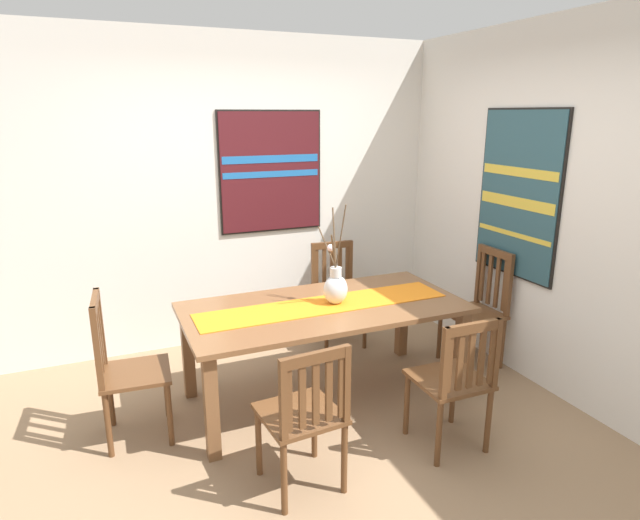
# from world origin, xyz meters

# --- Properties ---
(ground_plane) EXTENTS (6.40, 6.40, 0.03)m
(ground_plane) POSITION_xyz_m (0.00, 0.00, -0.01)
(ground_plane) COLOR #8E7051
(wall_back) EXTENTS (6.40, 0.12, 2.70)m
(wall_back) POSITION_xyz_m (0.00, 1.86, 1.35)
(wall_back) COLOR silver
(wall_back) RESTS_ON ground_plane
(wall_side) EXTENTS (0.12, 6.40, 2.70)m
(wall_side) POSITION_xyz_m (1.86, 0.00, 1.35)
(wall_side) COLOR silver
(wall_side) RESTS_ON ground_plane
(dining_table) EXTENTS (1.98, 0.97, 0.72)m
(dining_table) POSITION_xyz_m (0.20, 0.47, 0.63)
(dining_table) COLOR brown
(dining_table) RESTS_ON ground_plane
(table_runner) EXTENTS (1.82, 0.36, 0.01)m
(table_runner) POSITION_xyz_m (0.20, 0.47, 0.73)
(table_runner) COLOR orange
(table_runner) RESTS_ON dining_table
(centerpiece_vase) EXTENTS (0.18, 0.23, 0.73)m
(centerpiece_vase) POSITION_xyz_m (0.28, 0.47, 0.85)
(centerpiece_vase) COLOR silver
(centerpiece_vase) RESTS_ON dining_table
(chair_0) EXTENTS (0.43, 0.43, 0.89)m
(chair_0) POSITION_xyz_m (0.68, -0.42, 0.48)
(chair_0) COLOR brown
(chair_0) RESTS_ON ground_plane
(chair_1) EXTENTS (0.45, 0.45, 0.89)m
(chair_1) POSITION_xyz_m (-0.30, -0.42, 0.48)
(chair_1) COLOR brown
(chair_1) RESTS_ON ground_plane
(chair_2) EXTENTS (0.45, 0.45, 0.97)m
(chair_2) POSITION_xyz_m (-1.16, 0.50, 0.49)
(chair_2) COLOR brown
(chair_2) RESTS_ON ground_plane
(chair_3) EXTENTS (0.42, 0.42, 0.97)m
(chair_3) POSITION_xyz_m (1.61, 0.50, 0.50)
(chair_3) COLOR brown
(chair_3) RESTS_ON ground_plane
(chair_4) EXTENTS (0.45, 0.45, 0.91)m
(chair_4) POSITION_xyz_m (0.71, 1.36, 0.48)
(chair_4) COLOR brown
(chair_4) RESTS_ON ground_plane
(painting_on_back_wall) EXTENTS (0.95, 0.05, 1.07)m
(painting_on_back_wall) POSITION_xyz_m (0.25, 1.79, 1.53)
(painting_on_back_wall) COLOR black
(painting_on_side_wall) EXTENTS (0.05, 0.84, 1.29)m
(painting_on_side_wall) POSITION_xyz_m (1.79, 0.38, 1.43)
(painting_on_side_wall) COLOR black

